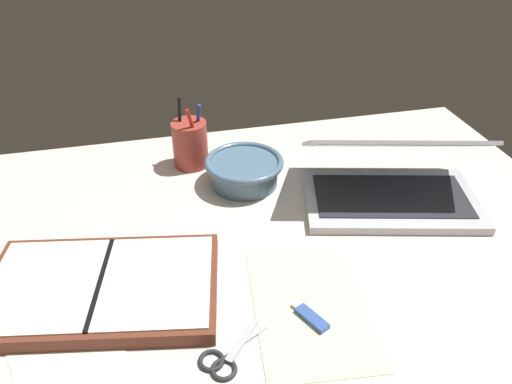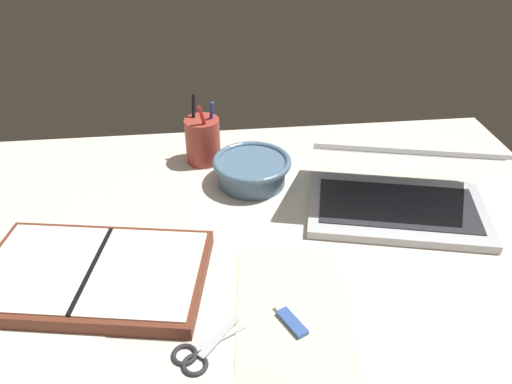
{
  "view_description": "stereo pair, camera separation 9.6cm",
  "coord_description": "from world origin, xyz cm",
  "px_view_note": "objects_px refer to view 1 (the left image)",
  "views": [
    {
      "loc": [
        -14.08,
        -67.31,
        62.82
      ],
      "look_at": [
        4.21,
        9.82,
        9.0
      ],
      "focal_mm": 35.0,
      "sensor_mm": 36.0,
      "label": 1
    },
    {
      "loc": [
        -4.65,
        -68.96,
        62.82
      ],
      "look_at": [
        4.21,
        9.82,
        9.0
      ],
      "focal_mm": 35.0,
      "sensor_mm": 36.0,
      "label": 2
    }
  ],
  "objects_px": {
    "laptop": "(391,180)",
    "bowl": "(244,170)",
    "scissors": "(224,359)",
    "planner": "(102,288)",
    "pen_cup": "(190,144)"
  },
  "relations": [
    {
      "from": "laptop",
      "to": "bowl",
      "type": "distance_m",
      "value": 0.31
    },
    {
      "from": "bowl",
      "to": "pen_cup",
      "type": "height_order",
      "value": "pen_cup"
    },
    {
      "from": "bowl",
      "to": "pen_cup",
      "type": "distance_m",
      "value": 0.15
    },
    {
      "from": "planner",
      "to": "scissors",
      "type": "distance_m",
      "value": 0.25
    },
    {
      "from": "laptop",
      "to": "pen_cup",
      "type": "height_order",
      "value": "laptop"
    },
    {
      "from": "bowl",
      "to": "scissors",
      "type": "bearing_deg",
      "value": -105.88
    },
    {
      "from": "laptop",
      "to": "bowl",
      "type": "bearing_deg",
      "value": 169.75
    },
    {
      "from": "bowl",
      "to": "planner",
      "type": "xyz_separation_m",
      "value": [
        -0.3,
        -0.28,
        -0.02
      ]
    },
    {
      "from": "planner",
      "to": "scissors",
      "type": "xyz_separation_m",
      "value": [
        0.17,
        -0.18,
        -0.01
      ]
    },
    {
      "from": "laptop",
      "to": "scissors",
      "type": "height_order",
      "value": "laptop"
    },
    {
      "from": "bowl",
      "to": "planner",
      "type": "height_order",
      "value": "bowl"
    },
    {
      "from": "pen_cup",
      "to": "planner",
      "type": "height_order",
      "value": "pen_cup"
    },
    {
      "from": "pen_cup",
      "to": "scissors",
      "type": "relative_size",
      "value": 1.42
    },
    {
      "from": "pen_cup",
      "to": "scissors",
      "type": "height_order",
      "value": "pen_cup"
    },
    {
      "from": "laptop",
      "to": "bowl",
      "type": "relative_size",
      "value": 2.35
    }
  ]
}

